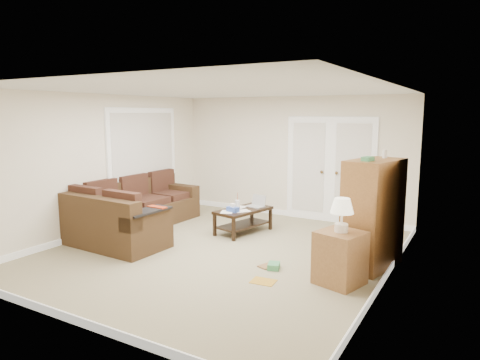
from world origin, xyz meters
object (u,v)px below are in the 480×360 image
Objects in this scene: coffee_table at (244,220)px; side_cabinet at (340,253)px; sectional_sofa at (130,215)px; tv_armoire at (373,213)px.

side_cabinet is (2.22, -1.46, 0.16)m from coffee_table.
tv_armoire is at bearing 8.40° from sectional_sofa.
tv_armoire reaches higher than coffee_table.
tv_armoire is at bearing -1.80° from coffee_table.
coffee_table is at bearing 178.25° from tv_armoire.
coffee_table is 2.67m from side_cabinet.
sectional_sofa is 2.60× the size of side_cabinet.
tv_armoire reaches higher than sectional_sofa.
coffee_table is 2.56m from tv_armoire.
sectional_sofa is 2.47× the size of coffee_table.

